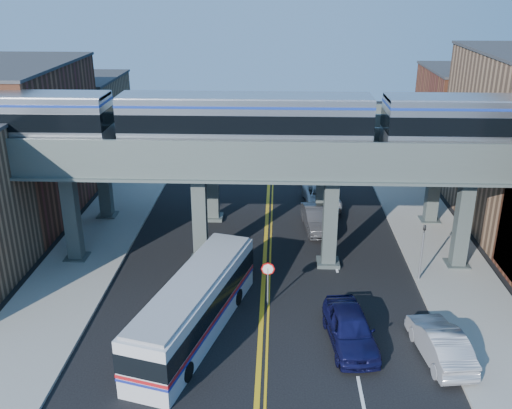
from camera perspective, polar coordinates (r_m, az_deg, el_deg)
ground at (r=29.38m, az=0.45°, el=-13.08°), size 120.00×120.00×0.00m
sidewalk_west at (r=39.91m, az=-15.85°, el=-3.92°), size 5.00×70.00×0.16m
sidewalk_east at (r=39.48m, az=17.91°, el=-4.44°), size 5.00×70.00×0.16m
building_west_b at (r=45.91m, az=-22.71°, el=5.78°), size 8.00×14.00×11.00m
building_west_c at (r=57.93m, az=-17.36°, el=7.95°), size 8.00×10.00×8.00m
building_east_c at (r=57.36m, az=20.45°, el=7.96°), size 8.00×10.00×9.00m
elevated_viaduct_near at (r=33.75m, az=0.91°, el=3.93°), size 52.00×3.60×7.40m
elevated_viaduct_far at (r=40.47m, az=1.16°, el=6.94°), size 52.00×3.60×7.40m
transit_train at (r=33.08m, az=-1.10°, el=8.40°), size 44.72×2.80×3.26m
stop_sign at (r=31.00m, az=1.19°, el=-7.25°), size 0.76×0.09×2.63m
traffic_signal at (r=34.48m, az=16.30°, el=-4.05°), size 0.15×0.18×4.10m
transit_bus at (r=29.08m, az=-6.14°, el=-10.13°), size 5.40×11.50×2.89m
car_lane_a at (r=28.77m, az=9.40°, el=-12.12°), size 2.67×5.43×1.78m
car_lane_b at (r=40.87m, az=6.12°, el=-1.43°), size 2.25×5.07×1.62m
car_lane_c at (r=45.23m, az=6.57°, el=0.83°), size 3.01×5.80×1.56m
car_lane_d at (r=51.77m, az=5.89°, el=3.64°), size 2.82×5.96×1.68m
car_parked_curb at (r=28.88m, az=17.93°, el=-13.02°), size 2.37×5.13×1.63m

